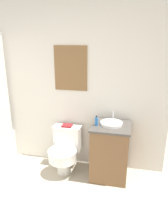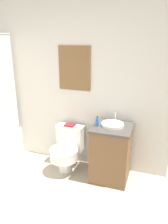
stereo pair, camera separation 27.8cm
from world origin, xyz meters
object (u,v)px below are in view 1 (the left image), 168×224
Objects in this scene: toilet at (65,149)px; book_on_tank at (67,126)px; sink at (111,123)px; soap_bottle at (96,121)px.

toilet is 0.35m from book_on_tank.
sink is at bearing -9.50° from book_on_tank.
book_on_tank reaches higher than toilet.
book_on_tank is (-0.67, 0.11, -0.14)m from sink.
book_on_tank is at bearing 159.34° from soap_bottle.
toilet is 4.79× the size of soap_bottle.
toilet is at bearing -178.24° from sink.
sink reaches higher than book_on_tank.
soap_bottle is at bearing -20.66° from book_on_tank.
sink is 0.70m from book_on_tank.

